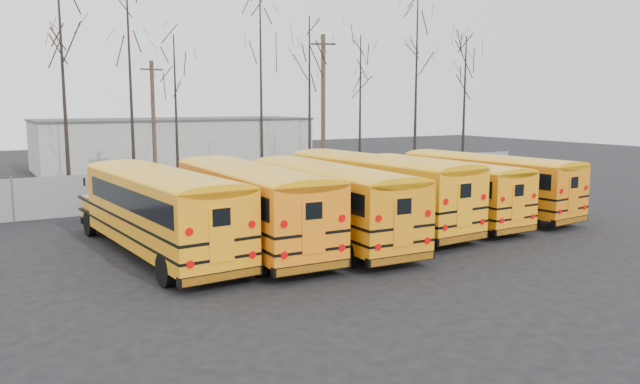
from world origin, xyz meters
TOP-DOWN VIEW (x-y plane):
  - ground at (0.00, 0.00)m, footprint 120.00×120.00m
  - fence at (0.00, 12.00)m, footprint 40.00×0.04m
  - distant_building at (2.00, 32.00)m, footprint 22.00×8.00m
  - bus_a at (-8.06, 2.03)m, footprint 3.37×11.54m
  - bus_b at (-4.83, 1.57)m, footprint 2.99×11.59m
  - bus_c at (-1.76, 0.96)m, footprint 3.00×11.32m
  - bus_d at (1.49, 2.38)m, footprint 3.49×11.77m
  - bus_e at (4.82, 2.08)m, footprint 2.59×10.48m
  - bus_f at (7.98, 2.38)m, footprint 3.52×10.91m
  - utility_pole_left at (-3.41, 19.01)m, footprint 1.42×0.25m
  - utility_pole_right at (9.46, 20.19)m, footprint 1.72×0.90m
  - tree_2 at (-8.98, 15.69)m, footprint 0.26×0.26m
  - tree_3 at (-5.49, 15.87)m, footprint 0.26×0.26m
  - tree_4 at (-3.00, 15.79)m, footprint 0.26×0.26m
  - tree_5 at (1.65, 14.18)m, footprint 0.26×0.26m
  - tree_6 at (5.76, 15.68)m, footprint 0.26×0.26m
  - tree_7 at (11.16, 17.87)m, footprint 0.26×0.26m
  - tree_8 at (14.14, 15.30)m, footprint 0.26×0.26m
  - tree_9 at (17.60, 14.09)m, footprint 0.26×0.26m

SIDE VIEW (x-z plane):
  - ground at x=0.00m, z-range 0.00..0.00m
  - fence at x=0.00m, z-range 0.00..2.00m
  - bus_e at x=4.82m, z-range 0.25..3.17m
  - bus_f at x=7.98m, z-range 0.26..3.26m
  - bus_c at x=-1.76m, z-range 0.27..3.41m
  - bus_a at x=-8.06m, z-range 0.27..3.46m
  - bus_b at x=-4.83m, z-range 0.28..3.50m
  - bus_d at x=1.49m, z-range 0.28..3.53m
  - distant_building at x=2.00m, z-range 0.00..4.00m
  - utility_pole_left at x=-3.41m, z-range 0.11..8.08m
  - tree_4 at x=-3.00m, z-range 0.00..9.26m
  - tree_9 at x=17.60m, z-range 0.00..10.10m
  - tree_7 at x=11.16m, z-range 0.00..10.14m
  - utility_pole_right at x=9.46m, z-range 0.14..10.46m
  - tree_6 at x=5.76m, z-range 0.00..10.86m
  - tree_2 at x=-8.98m, z-range 0.00..12.23m
  - tree_8 at x=14.14m, z-range 0.00..12.62m
  - tree_3 at x=-5.49m, z-range 0.00..12.71m
  - tree_5 at x=1.65m, z-range 0.00..13.00m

